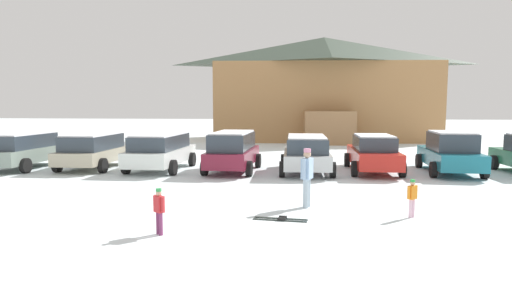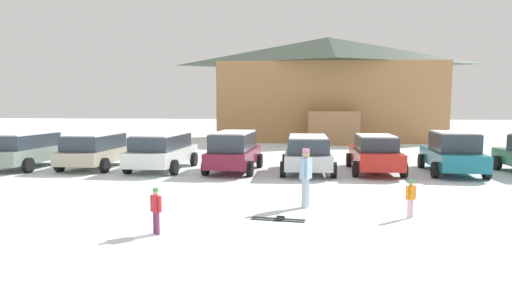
{
  "view_description": "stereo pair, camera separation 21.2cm",
  "coord_description": "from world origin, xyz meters",
  "px_view_note": "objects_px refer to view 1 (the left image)",
  "views": [
    {
      "loc": [
        -0.0,
        -7.77,
        2.91
      ],
      "look_at": [
        -1.37,
        7.93,
        1.19
      ],
      "focal_mm": 32.0,
      "sensor_mm": 36.0,
      "label": 1
    },
    {
      "loc": [
        0.21,
        -7.75,
        2.91
      ],
      "look_at": [
        -1.37,
        7.93,
        1.19
      ],
      "focal_mm": 32.0,
      "sensor_mm": 36.0,
      "label": 2
    }
  ],
  "objects_px": {
    "parked_red_sedan": "(373,153)",
    "parked_teal_hatchback": "(450,152)",
    "parked_grey_wagon": "(23,149)",
    "parked_beige_suv": "(93,150)",
    "parked_maroon_van": "(233,150)",
    "parked_white_suv": "(161,150)",
    "skier_child_in_orange_jacket": "(412,196)",
    "skier_adult_in_blue_parka": "(307,174)",
    "pair_of_skis": "(281,219)",
    "parked_silver_wagon": "(307,153)",
    "ski_lodge": "(323,88)",
    "skier_child_in_red_jacket": "(159,209)"
  },
  "relations": [
    {
      "from": "ski_lodge",
      "to": "parked_white_suv",
      "type": "bearing_deg",
      "value": -114.1
    },
    {
      "from": "parked_maroon_van",
      "to": "skier_child_in_orange_jacket",
      "type": "xyz_separation_m",
      "value": [
        5.7,
        -7.62,
        -0.37
      ]
    },
    {
      "from": "parked_beige_suv",
      "to": "skier_adult_in_blue_parka",
      "type": "height_order",
      "value": "skier_adult_in_blue_parka"
    },
    {
      "from": "parked_beige_suv",
      "to": "parked_maroon_van",
      "type": "height_order",
      "value": "parked_maroon_van"
    },
    {
      "from": "parked_grey_wagon",
      "to": "skier_child_in_orange_jacket",
      "type": "distance_m",
      "value": 17.07
    },
    {
      "from": "ski_lodge",
      "to": "parked_red_sedan",
      "type": "xyz_separation_m",
      "value": [
        1.1,
        -18.03,
        -3.36
      ]
    },
    {
      "from": "parked_beige_suv",
      "to": "pair_of_skis",
      "type": "relative_size",
      "value": 3.06
    },
    {
      "from": "parked_grey_wagon",
      "to": "skier_adult_in_blue_parka",
      "type": "height_order",
      "value": "skier_adult_in_blue_parka"
    },
    {
      "from": "parked_silver_wagon",
      "to": "ski_lodge",
      "type": "bearing_deg",
      "value": 84.57
    },
    {
      "from": "parked_red_sedan",
      "to": "parked_white_suv",
      "type": "bearing_deg",
      "value": -178.65
    },
    {
      "from": "parked_maroon_van",
      "to": "pair_of_skis",
      "type": "height_order",
      "value": "parked_maroon_van"
    },
    {
      "from": "parked_grey_wagon",
      "to": "parked_white_suv",
      "type": "xyz_separation_m",
      "value": [
        6.31,
        0.11,
        0.0
      ]
    },
    {
      "from": "parked_white_suv",
      "to": "parked_red_sedan",
      "type": "height_order",
      "value": "parked_white_suv"
    },
    {
      "from": "parked_grey_wagon",
      "to": "skier_child_in_orange_jacket",
      "type": "height_order",
      "value": "parked_grey_wagon"
    },
    {
      "from": "skier_adult_in_blue_parka",
      "to": "pair_of_skis",
      "type": "relative_size",
      "value": 1.2
    },
    {
      "from": "parked_grey_wagon",
      "to": "parked_beige_suv",
      "type": "distance_m",
      "value": 3.15
    },
    {
      "from": "parked_grey_wagon",
      "to": "skier_child_in_red_jacket",
      "type": "bearing_deg",
      "value": -46.55
    },
    {
      "from": "parked_red_sedan",
      "to": "parked_teal_hatchback",
      "type": "height_order",
      "value": "parked_teal_hatchback"
    },
    {
      "from": "parked_silver_wagon",
      "to": "skier_child_in_red_jacket",
      "type": "height_order",
      "value": "parked_silver_wagon"
    },
    {
      "from": "parked_white_suv",
      "to": "skier_child_in_orange_jacket",
      "type": "relative_size",
      "value": 4.74
    },
    {
      "from": "parked_grey_wagon",
      "to": "parked_white_suv",
      "type": "bearing_deg",
      "value": 1.03
    },
    {
      "from": "parked_maroon_van",
      "to": "parked_red_sedan",
      "type": "relative_size",
      "value": 0.92
    },
    {
      "from": "parked_grey_wagon",
      "to": "parked_silver_wagon",
      "type": "xyz_separation_m",
      "value": [
        12.71,
        -0.16,
        -0.02
      ]
    },
    {
      "from": "parked_teal_hatchback",
      "to": "skier_child_in_orange_jacket",
      "type": "height_order",
      "value": "parked_teal_hatchback"
    },
    {
      "from": "ski_lodge",
      "to": "parked_grey_wagon",
      "type": "xyz_separation_m",
      "value": [
        -14.47,
        -18.36,
        -3.31
      ]
    },
    {
      "from": "parked_grey_wagon",
      "to": "parked_red_sedan",
      "type": "xyz_separation_m",
      "value": [
        15.57,
        0.33,
        -0.06
      ]
    },
    {
      "from": "skier_child_in_red_jacket",
      "to": "pair_of_skis",
      "type": "xyz_separation_m",
      "value": [
        2.66,
        1.54,
        -0.57
      ]
    },
    {
      "from": "parked_teal_hatchback",
      "to": "skier_adult_in_blue_parka",
      "type": "bearing_deg",
      "value": -131.46
    },
    {
      "from": "parked_silver_wagon",
      "to": "pair_of_skis",
      "type": "height_order",
      "value": "parked_silver_wagon"
    },
    {
      "from": "ski_lodge",
      "to": "skier_adult_in_blue_parka",
      "type": "relative_size",
      "value": 10.81
    },
    {
      "from": "parked_grey_wagon",
      "to": "pair_of_skis",
      "type": "bearing_deg",
      "value": -34.62
    },
    {
      "from": "parked_silver_wagon",
      "to": "skier_child_in_orange_jacket",
      "type": "relative_size",
      "value": 4.3
    },
    {
      "from": "parked_grey_wagon",
      "to": "parked_teal_hatchback",
      "type": "bearing_deg",
      "value": 0.75
    },
    {
      "from": "skier_adult_in_blue_parka",
      "to": "skier_child_in_red_jacket",
      "type": "distance_m",
      "value": 4.51
    },
    {
      "from": "parked_silver_wagon",
      "to": "parked_teal_hatchback",
      "type": "xyz_separation_m",
      "value": [
        6.03,
        0.41,
        0.02
      ]
    },
    {
      "from": "skier_adult_in_blue_parka",
      "to": "pair_of_skis",
      "type": "xyz_separation_m",
      "value": [
        -0.68,
        -1.48,
        -0.92
      ]
    },
    {
      "from": "parked_beige_suv",
      "to": "skier_child_in_orange_jacket",
      "type": "height_order",
      "value": "parked_beige_suv"
    },
    {
      "from": "ski_lodge",
      "to": "parked_white_suv",
      "type": "relative_size",
      "value": 3.85
    },
    {
      "from": "parked_teal_hatchback",
      "to": "skier_adult_in_blue_parka",
      "type": "height_order",
      "value": "parked_teal_hatchback"
    },
    {
      "from": "parked_beige_suv",
      "to": "parked_silver_wagon",
      "type": "bearing_deg",
      "value": -2.71
    },
    {
      "from": "parked_beige_suv",
      "to": "parked_teal_hatchback",
      "type": "height_order",
      "value": "parked_teal_hatchback"
    },
    {
      "from": "parked_grey_wagon",
      "to": "parked_white_suv",
      "type": "height_order",
      "value": "parked_grey_wagon"
    },
    {
      "from": "parked_beige_suv",
      "to": "parked_red_sedan",
      "type": "xyz_separation_m",
      "value": [
        12.43,
        0.04,
        -0.04
      ]
    },
    {
      "from": "ski_lodge",
      "to": "parked_beige_suv",
      "type": "relative_size",
      "value": 4.23
    },
    {
      "from": "parked_beige_suv",
      "to": "skier_child_in_orange_jacket",
      "type": "relative_size",
      "value": 4.31
    },
    {
      "from": "parked_white_suv",
      "to": "skier_child_in_orange_jacket",
      "type": "distance_m",
      "value": 11.85
    },
    {
      "from": "ski_lodge",
      "to": "parked_silver_wagon",
      "type": "relative_size",
      "value": 4.23
    },
    {
      "from": "pair_of_skis",
      "to": "parked_beige_suv",
      "type": "bearing_deg",
      "value": 135.84
    },
    {
      "from": "parked_silver_wagon",
      "to": "skier_adult_in_blue_parka",
      "type": "height_order",
      "value": "skier_adult_in_blue_parka"
    },
    {
      "from": "parked_white_suv",
      "to": "skier_adult_in_blue_parka",
      "type": "bearing_deg",
      "value": -47.53
    }
  ]
}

